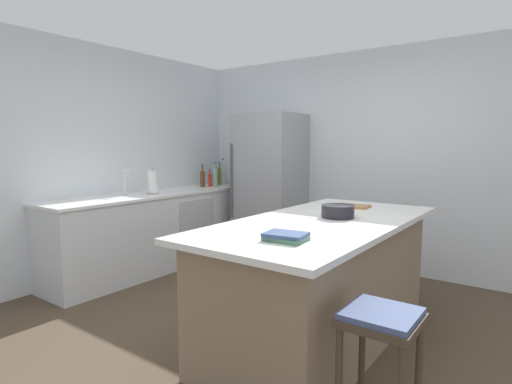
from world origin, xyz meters
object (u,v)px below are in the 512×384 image
object	(u,v)px
kitchen_island	(322,280)
paper_towel_roll	(153,182)
refrigerator	(270,187)
bar_stool	(381,335)
mixing_bowl	(338,211)
gin_bottle	(215,177)
soda_bottle	(223,174)
olive_oil_bottle	(220,176)
sink_faucet	(126,182)
wine_bottle	(215,176)
cutting_board	(352,206)
cookbook_stack	(286,237)
hot_sauce_bottle	(210,180)
syrup_bottle	(203,179)

from	to	relation	value
kitchen_island	paper_towel_roll	size ratio (longest dim) A/B	7.36
refrigerator	bar_stool	xyz separation A→B (m)	(2.35, -2.48, -0.39)
paper_towel_roll	mixing_bowl	distance (m)	2.47
refrigerator	mixing_bowl	distance (m)	2.24
paper_towel_roll	gin_bottle	xyz separation A→B (m)	(-0.02, 1.11, -0.00)
refrigerator	soda_bottle	bearing A→B (deg)	170.97
bar_stool	soda_bottle	distance (m)	4.24
bar_stool	olive_oil_bottle	world-z (taller)	olive_oil_bottle
sink_faucet	wine_bottle	world-z (taller)	wine_bottle
cutting_board	bar_stool	bearing A→B (deg)	-62.21
mixing_bowl	cookbook_stack	bearing A→B (deg)	-84.52
olive_oil_bottle	gin_bottle	world-z (taller)	gin_bottle
mixing_bowl	soda_bottle	bearing A→B (deg)	147.40
paper_towel_roll	wine_bottle	world-z (taller)	wine_bottle
paper_towel_roll	soda_bottle	bearing A→B (deg)	95.36
paper_towel_roll	hot_sauce_bottle	distance (m)	1.03
olive_oil_bottle	syrup_bottle	xyz separation A→B (m)	(0.03, -0.38, -0.01)
bar_stool	syrup_bottle	world-z (taller)	syrup_bottle
gin_bottle	mixing_bowl	size ratio (longest dim) A/B	1.34
syrup_bottle	soda_bottle	bearing A→B (deg)	96.46
refrigerator	bar_stool	distance (m)	3.44
bar_stool	cutting_board	xyz separation A→B (m)	(-0.82, 1.55, 0.39)
soda_bottle	gin_bottle	bearing A→B (deg)	-69.02
hot_sauce_bottle	cookbook_stack	size ratio (longest dim) A/B	0.90
soda_bottle	bar_stool	bearing A→B (deg)	-38.70
gin_bottle	cookbook_stack	size ratio (longest dim) A/B	1.27
kitchen_island	hot_sauce_bottle	distance (m)	2.89
hot_sauce_bottle	cutting_board	size ratio (longest dim) A/B	0.76
kitchen_island	cutting_board	bearing A→B (deg)	96.23
sink_faucet	soda_bottle	xyz separation A→B (m)	(-0.03, 1.71, -0.01)
syrup_bottle	mixing_bowl	bearing A→B (deg)	-24.79
refrigerator	soda_bottle	world-z (taller)	refrigerator
bar_stool	gin_bottle	distance (m)	3.97
syrup_bottle	paper_towel_roll	bearing A→B (deg)	-85.22
kitchen_island	sink_faucet	world-z (taller)	sink_faucet
kitchen_island	cookbook_stack	distance (m)	0.89
paper_towel_roll	sink_faucet	bearing A→B (deg)	-108.28
olive_oil_bottle	soda_bottle	bearing A→B (deg)	105.71
refrigerator	gin_bottle	size ratio (longest dim) A/B	5.61
refrigerator	sink_faucet	size ratio (longest dim) A/B	6.27
syrup_bottle	mixing_bowl	xyz separation A→B (m)	(2.54, -1.17, -0.05)
cutting_board	syrup_bottle	bearing A→B (deg)	166.07
wine_bottle	hot_sauce_bottle	xyz separation A→B (m)	(0.06, -0.18, -0.04)
soda_bottle	mixing_bowl	xyz separation A→B (m)	(2.59, -1.66, -0.09)
olive_oil_bottle	mixing_bowl	world-z (taller)	olive_oil_bottle
hot_sauce_bottle	cutting_board	world-z (taller)	hot_sauce_bottle
hot_sauce_bottle	kitchen_island	bearing A→B (deg)	-30.37
paper_towel_roll	cookbook_stack	bearing A→B (deg)	-24.17
syrup_bottle	cutting_board	size ratio (longest dim) A/B	0.97
kitchen_island	sink_faucet	distance (m)	2.59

